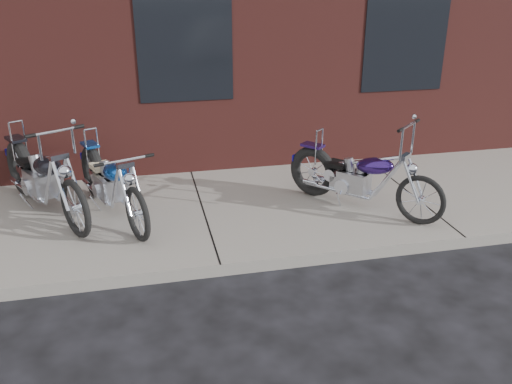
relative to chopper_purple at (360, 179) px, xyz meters
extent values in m
plane|color=black|center=(-2.07, -1.13, -0.56)|extent=(120.00, 120.00, 0.00)
cube|color=gray|center=(-2.07, 0.37, -0.48)|extent=(22.00, 3.00, 0.15)
torus|color=black|center=(-0.38, 0.44, -0.05)|extent=(0.58, 0.64, 0.72)
torus|color=black|center=(0.65, -0.76, -0.08)|extent=(0.48, 0.54, 0.65)
cube|color=gray|center=(0.04, -0.05, -0.06)|extent=(0.47, 0.49, 0.30)
ellipsoid|color=navy|center=(0.22, -0.26, 0.23)|extent=(0.56, 0.59, 0.31)
cube|color=black|center=(-0.13, 0.15, 0.14)|extent=(0.36, 0.37, 0.06)
cylinder|color=silver|center=(0.57, -0.66, 0.18)|extent=(0.22, 0.25, 0.54)
cylinder|color=silver|center=(0.48, -0.57, 0.84)|extent=(0.44, 0.38, 0.03)
cylinder|color=silver|center=(-0.32, 0.38, 0.33)|extent=(0.03, 0.03, 0.48)
cylinder|color=silver|center=(-0.01, 0.20, -0.19)|extent=(0.62, 0.72, 0.05)
torus|color=black|center=(-3.44, 1.04, -0.04)|extent=(0.40, 0.74, 0.74)
torus|color=black|center=(-2.86, -0.47, -0.07)|extent=(0.31, 0.65, 0.67)
cube|color=gray|center=(-3.21, 0.43, -0.05)|extent=(0.42, 0.49, 0.31)
ellipsoid|color=blue|center=(-3.10, 0.16, 0.25)|extent=(0.45, 0.62, 0.32)
cube|color=beige|center=(-3.30, 0.68, 0.16)|extent=(0.33, 0.36, 0.06)
cylinder|color=silver|center=(-2.91, -0.35, 0.20)|extent=(0.14, 0.29, 0.55)
cylinder|color=silver|center=(-2.96, -0.23, 0.53)|extent=(0.54, 0.23, 0.03)
cylinder|color=silver|center=(-3.41, 0.96, 0.35)|extent=(0.03, 0.03, 0.49)
cylinder|color=silver|center=(-3.17, 0.68, -0.18)|extent=(0.38, 0.88, 0.05)
torus|color=black|center=(-4.41, 1.32, -0.01)|extent=(0.53, 0.78, 0.80)
torus|color=black|center=(-3.55, -0.22, -0.04)|extent=(0.42, 0.67, 0.73)
cube|color=gray|center=(-4.06, 0.69, -0.02)|extent=(0.49, 0.54, 0.34)
ellipsoid|color=black|center=(-3.91, 0.42, 0.31)|extent=(0.55, 0.68, 0.34)
cube|color=black|center=(-4.20, 0.94, 0.21)|extent=(0.39, 0.40, 0.07)
cylinder|color=silver|center=(-3.62, -0.09, 0.25)|extent=(0.20, 0.30, 0.60)
cylinder|color=silver|center=(-3.69, 0.03, 0.86)|extent=(0.55, 0.33, 0.03)
cylinder|color=silver|center=(-4.37, 1.24, 0.42)|extent=(0.03, 0.03, 0.54)
cylinder|color=silver|center=(-4.06, 0.97, -0.16)|extent=(0.54, 0.90, 0.05)
camera|label=1|loc=(-2.81, -6.27, 2.61)|focal=38.00mm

